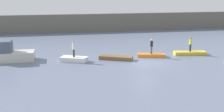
{
  "coord_description": "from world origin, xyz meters",
  "views": [
    {
      "loc": [
        -8.92,
        -27.0,
        7.71
      ],
      "look_at": [
        -3.42,
        1.22,
        0.67
      ],
      "focal_mm": 44.04,
      "sensor_mm": 36.0,
      "label": 1
    }
  ],
  "objects_px": {
    "motorboat": "(6,54)",
    "rowboat_brown": "(116,58)",
    "rowboat_white": "(74,59)",
    "person_white_shirt": "(74,48)",
    "person_hiviz_shirt": "(191,44)",
    "rowboat_orange": "(151,55)",
    "rowboat_yellow": "(190,53)",
    "person_dark_shirt": "(152,45)"
  },
  "relations": [
    {
      "from": "person_dark_shirt",
      "to": "person_white_shirt",
      "type": "distance_m",
      "value": 8.96
    },
    {
      "from": "rowboat_yellow",
      "to": "person_dark_shirt",
      "type": "bearing_deg",
      "value": -168.95
    },
    {
      "from": "rowboat_yellow",
      "to": "person_hiviz_shirt",
      "type": "relative_size",
      "value": 2.24
    },
    {
      "from": "rowboat_brown",
      "to": "rowboat_yellow",
      "type": "bearing_deg",
      "value": 28.66
    },
    {
      "from": "motorboat",
      "to": "rowboat_brown",
      "type": "distance_m",
      "value": 12.07
    },
    {
      "from": "rowboat_white",
      "to": "person_white_shirt",
      "type": "bearing_deg",
      "value": 0.0
    },
    {
      "from": "motorboat",
      "to": "rowboat_brown",
      "type": "bearing_deg",
      "value": -7.66
    },
    {
      "from": "person_white_shirt",
      "to": "person_hiviz_shirt",
      "type": "bearing_deg",
      "value": 2.57
    },
    {
      "from": "rowboat_yellow",
      "to": "person_dark_shirt",
      "type": "height_order",
      "value": "person_dark_shirt"
    },
    {
      "from": "motorboat",
      "to": "rowboat_yellow",
      "type": "distance_m",
      "value": 21.25
    },
    {
      "from": "person_dark_shirt",
      "to": "person_hiviz_shirt",
      "type": "height_order",
      "value": "person_dark_shirt"
    },
    {
      "from": "motorboat",
      "to": "rowboat_brown",
      "type": "height_order",
      "value": "motorboat"
    },
    {
      "from": "rowboat_orange",
      "to": "rowboat_yellow",
      "type": "height_order",
      "value": "rowboat_yellow"
    },
    {
      "from": "rowboat_orange",
      "to": "rowboat_yellow",
      "type": "distance_m",
      "value": 4.97
    },
    {
      "from": "rowboat_orange",
      "to": "person_hiviz_shirt",
      "type": "relative_size",
      "value": 1.89
    },
    {
      "from": "rowboat_white",
      "to": "person_dark_shirt",
      "type": "height_order",
      "value": "person_dark_shirt"
    },
    {
      "from": "motorboat",
      "to": "rowboat_orange",
      "type": "bearing_deg",
      "value": -4.09
    },
    {
      "from": "person_hiviz_shirt",
      "to": "rowboat_orange",
      "type": "bearing_deg",
      "value": -177.43
    },
    {
      "from": "rowboat_white",
      "to": "person_dark_shirt",
      "type": "relative_size",
      "value": 1.64
    },
    {
      "from": "motorboat",
      "to": "person_dark_shirt",
      "type": "distance_m",
      "value": 16.3
    },
    {
      "from": "rowboat_white",
      "to": "rowboat_yellow",
      "type": "xyz_separation_m",
      "value": [
        13.92,
        0.62,
        -0.07
      ]
    },
    {
      "from": "rowboat_yellow",
      "to": "person_hiviz_shirt",
      "type": "height_order",
      "value": "person_hiviz_shirt"
    },
    {
      "from": "rowboat_brown",
      "to": "rowboat_orange",
      "type": "relative_size",
      "value": 1.16
    },
    {
      "from": "rowboat_brown",
      "to": "rowboat_yellow",
      "type": "distance_m",
      "value": 9.29
    },
    {
      "from": "rowboat_brown",
      "to": "rowboat_yellow",
      "type": "relative_size",
      "value": 0.98
    },
    {
      "from": "rowboat_orange",
      "to": "person_white_shirt",
      "type": "distance_m",
      "value": 9.05
    },
    {
      "from": "rowboat_brown",
      "to": "person_dark_shirt",
      "type": "height_order",
      "value": "person_dark_shirt"
    },
    {
      "from": "person_hiviz_shirt",
      "to": "person_white_shirt",
      "type": "distance_m",
      "value": 13.93
    },
    {
      "from": "rowboat_brown",
      "to": "person_hiviz_shirt",
      "type": "height_order",
      "value": "person_hiviz_shirt"
    },
    {
      "from": "motorboat",
      "to": "person_dark_shirt",
      "type": "relative_size",
      "value": 3.35
    },
    {
      "from": "rowboat_brown",
      "to": "person_hiviz_shirt",
      "type": "bearing_deg",
      "value": 28.66
    },
    {
      "from": "rowboat_brown",
      "to": "rowboat_orange",
      "type": "distance_m",
      "value": 4.32
    },
    {
      "from": "rowboat_orange",
      "to": "rowboat_yellow",
      "type": "bearing_deg",
      "value": 17.71
    },
    {
      "from": "person_white_shirt",
      "to": "rowboat_yellow",
      "type": "bearing_deg",
      "value": 2.57
    },
    {
      "from": "person_dark_shirt",
      "to": "person_white_shirt",
      "type": "xyz_separation_m",
      "value": [
        -8.95,
        -0.4,
        0.13
      ]
    },
    {
      "from": "rowboat_yellow",
      "to": "person_white_shirt",
      "type": "xyz_separation_m",
      "value": [
        -13.92,
        -0.62,
        1.3
      ]
    },
    {
      "from": "person_dark_shirt",
      "to": "rowboat_white",
      "type": "bearing_deg",
      "value": -177.44
    },
    {
      "from": "rowboat_white",
      "to": "person_white_shirt",
      "type": "height_order",
      "value": "person_white_shirt"
    },
    {
      "from": "rowboat_white",
      "to": "rowboat_brown",
      "type": "height_order",
      "value": "rowboat_white"
    },
    {
      "from": "person_white_shirt",
      "to": "rowboat_white",
      "type": "bearing_deg",
      "value": 0.0
    },
    {
      "from": "rowboat_white",
      "to": "rowboat_orange",
      "type": "xyz_separation_m",
      "value": [
        8.95,
        0.4,
        -0.07
      ]
    },
    {
      "from": "person_dark_shirt",
      "to": "person_white_shirt",
      "type": "height_order",
      "value": "person_white_shirt"
    }
  ]
}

